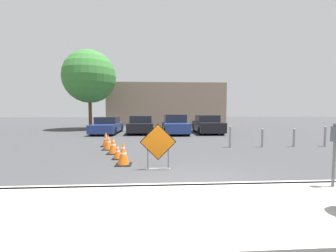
% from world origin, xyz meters
% --- Properties ---
extents(ground_plane, '(96.00, 96.00, 0.00)m').
position_xyz_m(ground_plane, '(0.00, 10.00, 0.00)').
color(ground_plane, '#3D3D3F').
extents(sidewalk_strip, '(24.06, 2.50, 0.14)m').
position_xyz_m(sidewalk_strip, '(0.00, -1.25, 0.07)').
color(sidewalk_strip, '#ADAAA3').
rests_on(sidewalk_strip, ground_plane).
extents(curb_lip, '(24.06, 0.20, 0.14)m').
position_xyz_m(curb_lip, '(0.00, 0.00, 0.07)').
color(curb_lip, '#ADAAA3').
rests_on(curb_lip, ground_plane).
extents(road_closed_sign, '(1.12, 0.20, 1.43)m').
position_xyz_m(road_closed_sign, '(-0.80, 1.81, 0.75)').
color(road_closed_sign, black).
rests_on(road_closed_sign, ground_plane).
extents(traffic_cone_nearest, '(0.52, 0.52, 0.78)m').
position_xyz_m(traffic_cone_nearest, '(-1.96, 2.50, 0.38)').
color(traffic_cone_nearest, black).
rests_on(traffic_cone_nearest, ground_plane).
extents(traffic_cone_second, '(0.39, 0.39, 0.58)m').
position_xyz_m(traffic_cone_second, '(-2.30, 3.44, 0.28)').
color(traffic_cone_second, black).
rests_on(traffic_cone_second, ground_plane).
extents(traffic_cone_third, '(0.52, 0.52, 0.75)m').
position_xyz_m(traffic_cone_third, '(-2.65, 4.48, 0.36)').
color(traffic_cone_third, black).
rests_on(traffic_cone_third, ground_plane).
extents(traffic_cone_fourth, '(0.53, 0.53, 0.73)m').
position_xyz_m(traffic_cone_fourth, '(-3.07, 5.50, 0.36)').
color(traffic_cone_fourth, black).
rests_on(traffic_cone_fourth, ground_plane).
extents(traffic_cone_fifth, '(0.49, 0.49, 0.75)m').
position_xyz_m(traffic_cone_fifth, '(-3.37, 6.47, 0.36)').
color(traffic_cone_fifth, black).
rests_on(traffic_cone_fifth, ground_plane).
extents(parked_car_nearest, '(1.96, 4.72, 1.32)m').
position_xyz_m(parked_car_nearest, '(-4.64, 13.07, 0.62)').
color(parked_car_nearest, navy).
rests_on(parked_car_nearest, ground_plane).
extents(parked_car_second, '(1.96, 4.12, 1.40)m').
position_xyz_m(parked_car_second, '(-1.96, 13.01, 0.66)').
color(parked_car_second, black).
rests_on(parked_car_second, ground_plane).
extents(parked_car_third, '(1.95, 4.55, 1.51)m').
position_xyz_m(parked_car_third, '(0.72, 12.62, 0.69)').
color(parked_car_third, navy).
rests_on(parked_car_third, ground_plane).
extents(parked_car_fourth, '(2.03, 4.65, 1.45)m').
position_xyz_m(parked_car_fourth, '(3.40, 13.00, 0.68)').
color(parked_car_fourth, black).
rests_on(parked_car_fourth, ground_plane).
extents(bollard_nearest, '(0.12, 0.12, 1.07)m').
position_xyz_m(bollard_nearest, '(2.82, 5.77, 0.57)').
color(bollard_nearest, gray).
rests_on(bollard_nearest, ground_plane).
extents(bollard_second, '(0.12, 0.12, 0.95)m').
position_xyz_m(bollard_second, '(4.46, 5.77, 0.50)').
color(bollard_second, gray).
rests_on(bollard_second, ground_plane).
extents(bollard_third, '(0.12, 0.12, 0.94)m').
position_xyz_m(bollard_third, '(6.09, 5.77, 0.49)').
color(bollard_third, gray).
rests_on(bollard_third, ground_plane).
extents(bollard_fourth, '(0.12, 0.12, 1.04)m').
position_xyz_m(bollard_fourth, '(7.73, 5.77, 0.55)').
color(bollard_fourth, gray).
rests_on(bollard_fourth, ground_plane).
extents(parking_meter, '(0.11, 0.15, 1.42)m').
position_xyz_m(parking_meter, '(3.04, -0.37, 1.11)').
color(parking_meter, '#59595B').
rests_on(parking_meter, sidewalk_strip).
extents(building_facade_backdrop, '(14.05, 5.00, 5.08)m').
position_xyz_m(building_facade_backdrop, '(0.58, 23.53, 2.54)').
color(building_facade_backdrop, gray).
rests_on(building_facade_backdrop, ground_plane).
extents(street_tree_behind_lot, '(5.01, 5.01, 7.56)m').
position_xyz_m(street_tree_behind_lot, '(-7.10, 17.13, 5.05)').
color(street_tree_behind_lot, '#513823').
rests_on(street_tree_behind_lot, ground_plane).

